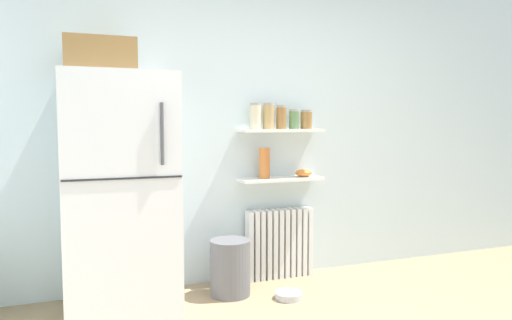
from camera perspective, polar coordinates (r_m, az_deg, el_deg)
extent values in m
cube|color=silver|center=(4.05, -0.01, 4.06)|extent=(7.04, 0.10, 2.60)
cube|color=silver|center=(3.44, -16.13, -3.94)|extent=(0.75, 0.69, 1.67)
cube|color=#262628|center=(3.08, -15.71, -2.17)|extent=(0.74, 0.01, 0.01)
cylinder|color=#4C4C51|center=(3.07, -11.31, 3.13)|extent=(0.02, 0.02, 0.40)
cube|color=olive|center=(3.43, -18.40, 11.78)|extent=(0.45, 0.48, 0.21)
cube|color=white|center=(4.02, -0.82, -10.40)|extent=(0.04, 0.12, 0.59)
cube|color=white|center=(4.04, -0.07, -10.33)|extent=(0.04, 0.12, 0.59)
cube|color=white|center=(4.06, 0.67, -10.26)|extent=(0.04, 0.12, 0.59)
cube|color=white|center=(4.08, 1.41, -10.19)|extent=(0.04, 0.12, 0.59)
cube|color=white|center=(4.10, 2.13, -10.12)|extent=(0.04, 0.12, 0.59)
cube|color=white|center=(4.12, 2.85, -10.04)|extent=(0.04, 0.12, 0.59)
cube|color=white|center=(4.14, 3.56, -9.97)|extent=(0.04, 0.12, 0.59)
cube|color=white|center=(4.16, 4.27, -9.90)|extent=(0.04, 0.12, 0.59)
cube|color=white|center=(4.19, 4.96, -9.82)|extent=(0.04, 0.12, 0.59)
cube|color=white|center=(4.21, 5.65, -9.75)|extent=(0.04, 0.12, 0.59)
cube|color=white|center=(4.23, 6.33, -9.67)|extent=(0.04, 0.12, 0.59)
cube|color=white|center=(3.99, 3.05, -2.33)|extent=(0.72, 0.22, 0.02)
cube|color=white|center=(3.96, 3.08, 3.59)|extent=(0.72, 0.22, 0.02)
cylinder|color=beige|center=(3.87, -0.09, 5.20)|extent=(0.10, 0.10, 0.19)
cylinder|color=gray|center=(3.88, -0.09, 6.78)|extent=(0.09, 0.09, 0.02)
cylinder|color=tan|center=(3.92, 1.52, 5.20)|extent=(0.09, 0.09, 0.20)
cylinder|color=gray|center=(3.92, 1.52, 6.77)|extent=(0.09, 0.09, 0.02)
cylinder|color=olive|center=(3.96, 3.08, 5.06)|extent=(0.08, 0.08, 0.18)
cylinder|color=gray|center=(3.96, 3.09, 6.50)|extent=(0.08, 0.08, 0.02)
cylinder|color=#5B7F4C|center=(4.01, 4.61, 4.83)|extent=(0.08, 0.08, 0.15)
cylinder|color=gray|center=(4.01, 4.62, 6.03)|extent=(0.07, 0.07, 0.02)
cylinder|color=olive|center=(4.06, 6.11, 4.78)|extent=(0.10, 0.10, 0.14)
cylinder|color=gray|center=(4.06, 6.12, 5.93)|extent=(0.09, 0.09, 0.02)
cylinder|color=#CC7033|center=(3.92, 1.03, -0.39)|extent=(0.09, 0.09, 0.26)
ellipsoid|color=orange|center=(4.07, 5.78, -1.57)|extent=(0.14, 0.14, 0.06)
cylinder|color=slate|center=(3.74, -3.14, -12.87)|extent=(0.31, 0.31, 0.43)
cylinder|color=#B7B7BC|center=(3.72, 3.98, -16.04)|extent=(0.21, 0.21, 0.05)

